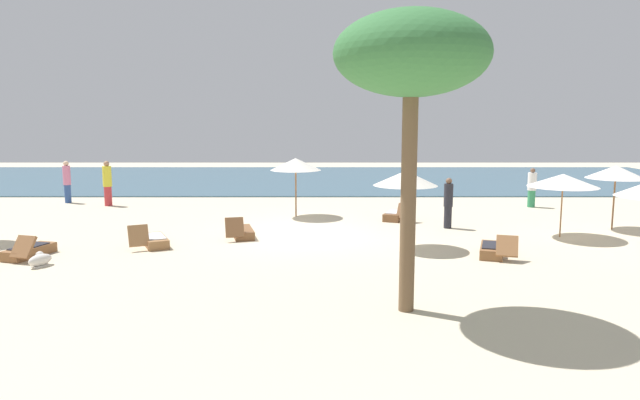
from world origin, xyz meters
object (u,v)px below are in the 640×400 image
at_px(dog, 41,259).
at_px(lounger_0, 154,240).
at_px(palm_0, 412,58).
at_px(umbrella_1, 296,164).
at_px(lounger_1, 242,232).
at_px(umbrella_3, 406,178).
at_px(person_0, 68,181).
at_px(lounger_3, 29,251).
at_px(person_3, 449,203).
at_px(person_2, 532,188).
at_px(lounger_4, 493,250).
at_px(person_1, 108,183).
at_px(umbrella_5, 616,172).
at_px(lounger_2, 397,215).
at_px(umbrella_2, 564,180).

bearing_deg(dog, lounger_0, 45.86).
bearing_deg(lounger_0, palm_0, -40.75).
relative_size(umbrella_1, lounger_1, 1.32).
bearing_deg(umbrella_3, person_0, 147.03).
height_order(lounger_3, person_3, person_3).
distance_m(umbrella_1, person_2, 10.37).
height_order(lounger_3, person_0, person_0).
bearing_deg(umbrella_3, palm_0, -97.78).
height_order(lounger_4, person_2, person_2).
xyz_separation_m(lounger_3, person_3, (12.55, 4.22, 0.72)).
bearing_deg(person_1, umbrella_5, -15.41).
bearing_deg(person_2, umbrella_1, -166.96).
distance_m(lounger_2, palm_0, 11.46).
bearing_deg(lounger_4, palm_0, -124.12).
relative_size(person_2, dog, 2.29).
bearing_deg(palm_0, person_2, 61.20).
bearing_deg(lounger_4, person_3, 95.46).
xyz_separation_m(umbrella_5, lounger_3, (-18.19, -4.00, -1.81)).
xyz_separation_m(lounger_3, person_0, (-3.30, 10.19, 0.79)).
relative_size(lounger_3, palm_0, 0.30).
bearing_deg(lounger_3, lounger_1, 25.62).
distance_m(person_1, dog, 10.53).
height_order(umbrella_3, lounger_4, umbrella_3).
xyz_separation_m(umbrella_2, person_1, (-17.03, 6.62, -0.86)).
height_order(umbrella_2, lounger_0, umbrella_2).
bearing_deg(umbrella_5, lounger_0, -170.18).
bearing_deg(person_0, lounger_1, -40.30).
xyz_separation_m(person_0, dog, (4.08, -11.17, -0.79)).
bearing_deg(palm_0, lounger_0, 139.25).
xyz_separation_m(person_2, person_3, (-4.63, -4.73, 0.06)).
xyz_separation_m(umbrella_1, person_3, (5.40, -2.41, -1.14)).
bearing_deg(lounger_1, lounger_0, -152.60).
bearing_deg(lounger_4, umbrella_1, 131.85).
distance_m(lounger_4, person_2, 9.78).
distance_m(umbrella_5, lounger_0, 15.45).
xyz_separation_m(lounger_0, lounger_3, (-3.08, -1.38, -0.00)).
bearing_deg(lounger_1, lounger_4, -18.80).
xyz_separation_m(umbrella_3, dog, (-9.81, -2.16, -1.90)).
bearing_deg(umbrella_3, lounger_3, -173.64).
bearing_deg(lounger_0, person_1, 118.07).
relative_size(umbrella_3, lounger_2, 1.29).
xyz_separation_m(lounger_0, dog, (-2.29, -2.36, 0.00)).
distance_m(lounger_1, lounger_4, 7.79).
distance_m(lounger_2, person_3, 2.41).
xyz_separation_m(lounger_2, person_1, (-12.15, 3.44, 0.81)).
distance_m(person_2, palm_0, 15.83).
distance_m(lounger_3, lounger_4, 12.94).
relative_size(umbrella_5, person_1, 1.13).
height_order(person_1, person_2, person_1).
bearing_deg(palm_0, lounger_1, 120.92).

